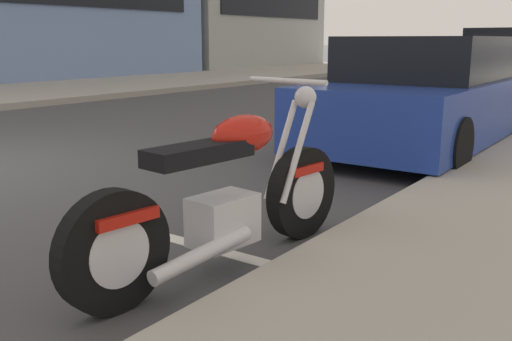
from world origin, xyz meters
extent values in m
cube|color=gray|center=(12.00, 6.89, 0.07)|extent=(120.00, 5.00, 0.14)
cube|color=silver|center=(0.00, -3.79, 0.00)|extent=(0.12, 2.20, 0.01)
cylinder|color=black|center=(0.57, -4.20, 0.32)|extent=(0.65, 0.18, 0.64)
cylinder|color=silver|center=(0.57, -4.20, 0.32)|extent=(0.36, 0.16, 0.35)
cylinder|color=black|center=(-0.97, -4.03, 0.32)|extent=(0.65, 0.18, 0.64)
cylinder|color=silver|center=(-0.97, -4.03, 0.32)|extent=(0.36, 0.16, 0.35)
cube|color=silver|center=(-0.20, -4.12, 0.30)|extent=(0.43, 0.30, 0.30)
cube|color=black|center=(-0.38, -4.10, 0.74)|extent=(0.70, 0.29, 0.10)
ellipsoid|color=#B7190F|center=(-0.02, -4.14, 0.80)|extent=(0.50, 0.29, 0.24)
cube|color=#B7190F|center=(-0.92, -4.04, 0.50)|extent=(0.38, 0.22, 0.06)
cube|color=#B7190F|center=(0.55, -4.20, 0.50)|extent=(0.34, 0.19, 0.06)
cylinder|color=silver|center=(0.43, -4.11, 0.64)|extent=(0.34, 0.08, 0.65)
cylinder|color=silver|center=(0.42, -4.25, 0.64)|extent=(0.34, 0.08, 0.65)
cylinder|color=silver|center=(0.39, -4.18, 1.10)|extent=(0.10, 0.62, 0.04)
sphere|color=silver|center=(0.59, -4.20, 0.98)|extent=(0.15, 0.15, 0.15)
cylinder|color=silver|center=(-0.51, -4.22, 0.21)|extent=(0.71, 0.17, 0.16)
cube|color=navy|center=(4.37, -3.68, 0.51)|extent=(4.18, 1.81, 0.71)
cube|color=black|center=(4.38, -3.68, 1.13)|extent=(2.16, 1.65, 0.53)
cylinder|color=black|center=(5.74, -2.86, 0.31)|extent=(0.62, 0.23, 0.62)
cylinder|color=black|center=(2.99, -2.89, 0.31)|extent=(0.62, 0.23, 0.62)
cylinder|color=black|center=(3.01, -4.50, 0.31)|extent=(0.62, 0.23, 0.62)
cylinder|color=black|center=(12.10, -2.89, 0.31)|extent=(0.63, 0.25, 0.62)
cylinder|color=black|center=(9.17, -2.75, 0.31)|extent=(0.63, 0.25, 0.62)
cube|color=#141947|center=(29.74, 1.12, 0.77)|extent=(2.07, 5.51, 0.98)
cube|color=black|center=(29.74, 1.12, 1.61)|extent=(1.94, 3.96, 0.71)
cylinder|color=black|center=(28.81, 2.99, 0.38)|extent=(0.26, 0.76, 0.76)
cylinder|color=black|center=(30.67, 2.99, 0.38)|extent=(0.26, 0.76, 0.76)
cube|color=black|center=(20.13, 9.16, 2.92)|extent=(7.90, 0.06, 1.10)
camera|label=1|loc=(-2.77, -6.21, 1.36)|focal=40.52mm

